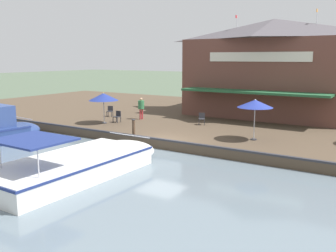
% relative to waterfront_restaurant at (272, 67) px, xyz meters
% --- Properties ---
extents(ground_plane, '(220.00, 220.00, 0.00)m').
position_rel_waterfront_restaurant_xyz_m(ground_plane, '(13.10, -2.27, -4.58)').
color(ground_plane, '#4C5B47').
extents(quay_deck, '(22.00, 56.00, 0.60)m').
position_rel_waterfront_restaurant_xyz_m(quay_deck, '(2.10, -2.27, -4.28)').
color(quay_deck, '#4C3D2D').
rests_on(quay_deck, ground).
extents(quay_edge_fender, '(0.20, 50.40, 0.10)m').
position_rel_waterfront_restaurant_xyz_m(quay_edge_fender, '(13.00, -2.27, -3.93)').
color(quay_edge_fender, '#2D2D33').
rests_on(quay_edge_fender, quay_deck).
extents(waterfront_restaurant, '(9.30, 13.57, 8.41)m').
position_rel_waterfront_restaurant_xyz_m(waterfront_restaurant, '(0.00, 0.00, 0.00)').
color(waterfront_restaurant, brown).
rests_on(waterfront_restaurant, quay_deck).
extents(patio_umbrella_by_entrance, '(2.16, 2.16, 2.27)m').
position_rel_waterfront_restaurant_xyz_m(patio_umbrella_by_entrance, '(10.48, -9.07, -2.02)').
color(patio_umbrella_by_entrance, '#B7B7B7').
rests_on(patio_umbrella_by_entrance, quay_deck).
extents(patio_umbrella_far_corner, '(2.06, 2.06, 2.41)m').
position_rel_waterfront_restaurant_xyz_m(patio_umbrella_far_corner, '(10.00, 2.17, -1.84)').
color(patio_umbrella_far_corner, '#B7B7B7').
rests_on(patio_umbrella_far_corner, quay_deck).
extents(cafe_chair_facing_river, '(0.45, 0.45, 0.85)m').
position_rel_waterfront_restaurant_xyz_m(cafe_chair_facing_river, '(9.59, -8.56, -3.50)').
color(cafe_chair_facing_river, '#2D2D33').
rests_on(cafe_chair_facing_river, quay_deck).
extents(cafe_chair_back_row_seat, '(0.59, 0.59, 0.85)m').
position_rel_waterfront_restaurant_xyz_m(cafe_chair_back_row_seat, '(7.70, -10.94, -3.50)').
color(cafe_chair_back_row_seat, '#2D2D33').
rests_on(cafe_chair_back_row_seat, quay_deck).
extents(cafe_chair_under_first_umbrella, '(0.59, 0.59, 0.85)m').
position_rel_waterfront_restaurant_xyz_m(cafe_chair_under_first_umbrella, '(7.10, -2.77, -3.50)').
color(cafe_chair_under_first_umbrella, '#2D2D33').
rests_on(cafe_chair_under_first_umbrella, quay_deck).
extents(person_mid_patio, '(0.48, 0.48, 1.69)m').
position_rel_waterfront_restaurant_xyz_m(person_mid_patio, '(7.51, -7.89, -2.92)').
color(person_mid_patio, '#B23338').
rests_on(person_mid_patio, quay_deck).
extents(motorboat_mid_row, '(9.17, 3.54, 2.11)m').
position_rel_waterfront_restaurant_xyz_m(motorboat_mid_row, '(18.81, -2.84, -3.99)').
color(motorboat_mid_row, white).
rests_on(motorboat_mid_row, river_water).
extents(mooring_post, '(0.22, 0.22, 1.01)m').
position_rel_waterfront_restaurant_xyz_m(mooring_post, '(12.75, -4.59, -3.47)').
color(mooring_post, '#473323').
rests_on(mooring_post, quay_deck).
extents(tree_downstream_bank, '(4.07, 3.88, 6.99)m').
position_rel_waterfront_restaurant_xyz_m(tree_downstream_bank, '(-4.04, -5.22, 0.95)').
color(tree_downstream_bank, brown).
rests_on(tree_downstream_bank, quay_deck).
extents(tree_behind_restaurant, '(3.92, 3.73, 6.78)m').
position_rel_waterfront_restaurant_xyz_m(tree_behind_restaurant, '(-3.79, -2.96, 0.81)').
color(tree_behind_restaurant, brown).
rests_on(tree_behind_restaurant, quay_deck).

